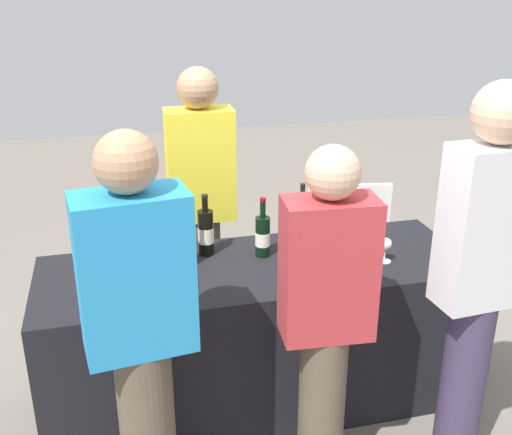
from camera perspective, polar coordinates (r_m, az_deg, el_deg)
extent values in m
plane|color=slate|center=(3.39, 0.00, -16.36)|extent=(12.00, 12.00, 0.00)
cube|color=black|center=(3.16, 0.00, -10.82)|extent=(2.09, 0.71, 0.78)
cylinder|color=black|center=(2.98, -12.49, -2.53)|extent=(0.07, 0.07, 0.22)
cylinder|color=black|center=(2.92, -12.73, 0.22)|extent=(0.03, 0.03, 0.09)
cylinder|color=black|center=(2.91, -12.82, 1.16)|extent=(0.03, 0.03, 0.02)
cylinder|color=silver|center=(2.99, -12.47, -2.73)|extent=(0.07, 0.07, 0.08)
cylinder|color=black|center=(2.92, -10.56, -3.12)|extent=(0.06, 0.06, 0.20)
cylinder|color=black|center=(2.87, -10.75, -0.59)|extent=(0.02, 0.02, 0.08)
cylinder|color=gold|center=(2.85, -10.82, 0.27)|extent=(0.03, 0.03, 0.02)
cylinder|color=silver|center=(2.93, -10.55, -3.30)|extent=(0.06, 0.06, 0.07)
cylinder|color=black|center=(2.93, -6.77, -2.48)|extent=(0.07, 0.07, 0.24)
cylinder|color=black|center=(2.86, -6.91, 0.47)|extent=(0.03, 0.03, 0.09)
cylinder|color=maroon|center=(2.85, -6.96, 1.42)|extent=(0.03, 0.03, 0.02)
cylinder|color=silver|center=(2.93, -6.76, -2.69)|extent=(0.07, 0.07, 0.08)
cylinder|color=black|center=(3.05, -4.72, -1.43)|extent=(0.08, 0.08, 0.23)
cylinder|color=black|center=(2.99, -4.81, 1.22)|extent=(0.03, 0.03, 0.07)
cylinder|color=black|center=(2.98, -4.83, 2.00)|extent=(0.03, 0.03, 0.02)
cylinder|color=silver|center=(3.05, -4.71, -1.63)|extent=(0.08, 0.08, 0.08)
cylinder|color=black|center=(3.03, 0.63, -1.81)|extent=(0.07, 0.07, 0.20)
cylinder|color=black|center=(2.97, 0.64, 0.77)|extent=(0.03, 0.03, 0.09)
cylinder|color=maroon|center=(2.95, 0.65, 1.70)|extent=(0.03, 0.03, 0.02)
cylinder|color=silver|center=(3.03, 0.63, -1.99)|extent=(0.07, 0.07, 0.07)
cylinder|color=black|center=(3.14, 4.30, -0.65)|extent=(0.07, 0.07, 0.23)
cylinder|color=black|center=(3.08, 4.38, 2.12)|extent=(0.02, 0.02, 0.09)
cylinder|color=black|center=(3.07, 4.41, 3.03)|extent=(0.03, 0.03, 0.02)
cylinder|color=silver|center=(3.15, 4.29, -0.85)|extent=(0.07, 0.07, 0.08)
cylinder|color=black|center=(3.19, 7.03, -0.58)|extent=(0.07, 0.07, 0.21)
cylinder|color=black|center=(3.14, 7.15, 1.97)|extent=(0.03, 0.03, 0.09)
cylinder|color=black|center=(3.12, 7.20, 2.88)|extent=(0.03, 0.03, 0.02)
cylinder|color=silver|center=(3.20, 7.02, -0.76)|extent=(0.07, 0.07, 0.07)
cylinder|color=black|center=(3.22, 9.13, -0.56)|extent=(0.07, 0.07, 0.20)
cylinder|color=black|center=(3.17, 9.28, 1.78)|extent=(0.03, 0.03, 0.08)
cylinder|color=gold|center=(3.16, 9.33, 2.56)|extent=(0.03, 0.03, 0.02)
cylinder|color=silver|center=(3.23, 9.12, -0.73)|extent=(0.07, 0.07, 0.07)
cylinder|color=silver|center=(2.74, -7.03, -6.99)|extent=(0.06, 0.06, 0.00)
cylinder|color=silver|center=(2.72, -7.07, -6.28)|extent=(0.01, 0.01, 0.07)
sphere|color=silver|center=(2.69, -7.13, -5.03)|extent=(0.07, 0.07, 0.07)
cylinder|color=silver|center=(2.84, 3.25, -5.78)|extent=(0.07, 0.07, 0.00)
cylinder|color=silver|center=(2.82, 3.26, -5.13)|extent=(0.01, 0.01, 0.07)
sphere|color=silver|center=(2.79, 3.29, -3.92)|extent=(0.07, 0.07, 0.07)
sphere|color=#590C19|center=(2.80, 3.29, -4.15)|extent=(0.04, 0.04, 0.04)
cylinder|color=silver|center=(3.07, 11.90, -4.01)|extent=(0.07, 0.07, 0.00)
cylinder|color=silver|center=(3.06, 11.95, -3.45)|extent=(0.01, 0.01, 0.06)
sphere|color=silver|center=(3.03, 12.04, -2.43)|extent=(0.06, 0.06, 0.06)
sphere|color=#590C19|center=(3.04, 12.02, -2.62)|extent=(0.03, 0.03, 0.03)
cylinder|color=brown|center=(3.62, -4.85, -5.98)|extent=(0.20, 0.20, 0.82)
cube|color=yellow|center=(3.35, -5.23, 4.92)|extent=(0.37, 0.21, 0.61)
sphere|color=tan|center=(3.25, -5.49, 11.98)|extent=(0.22, 0.22, 0.22)
cylinder|color=brown|center=(2.60, -10.06, -19.22)|extent=(0.22, 0.22, 0.81)
cube|color=#268CCC|center=(2.20, -11.26, -5.20)|extent=(0.42, 0.27, 0.60)
sphere|color=tan|center=(2.05, -12.10, 5.10)|extent=(0.22, 0.22, 0.22)
cylinder|color=brown|center=(2.72, 6.13, -17.44)|extent=(0.20, 0.20, 0.76)
cube|color=#B23338|center=(2.35, 6.78, -4.82)|extent=(0.37, 0.22, 0.57)
sphere|color=#D8AD8C|center=(2.21, 7.22, 4.20)|extent=(0.21, 0.21, 0.21)
cylinder|color=#3F3351|center=(2.86, 18.70, -14.98)|extent=(0.19, 0.19, 0.87)
cube|color=silver|center=(2.50, 20.77, -0.81)|extent=(0.35, 0.21, 0.65)
sphere|color=#D8AD8C|center=(2.37, 22.20, 9.09)|extent=(0.23, 0.23, 0.23)
cube|color=white|center=(4.14, 8.54, -2.38)|extent=(0.55, 0.11, 0.83)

